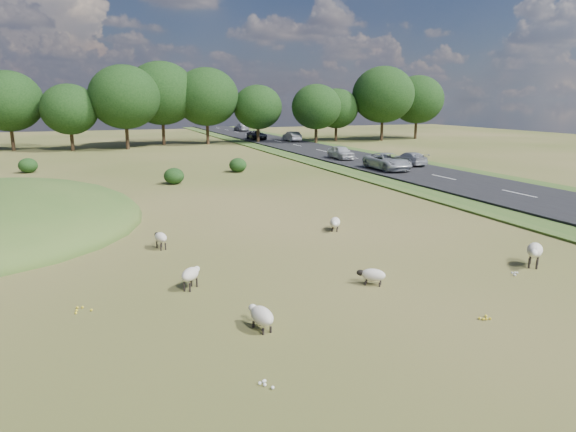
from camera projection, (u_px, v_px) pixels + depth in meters
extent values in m
plane|color=#3E5119|center=(187.00, 187.00, 38.27)|extent=(160.00, 160.00, 0.00)
cube|color=black|center=(360.00, 160.00, 54.26)|extent=(8.00, 150.00, 0.25)
cylinder|color=black|center=(12.00, 136.00, 65.44)|extent=(0.44, 0.44, 3.61)
ellipsoid|color=black|center=(8.00, 101.00, 64.47)|extent=(8.41, 8.41, 7.57)
cylinder|color=black|center=(72.00, 139.00, 65.40)|extent=(0.44, 0.44, 3.02)
ellipsoid|color=black|center=(69.00, 109.00, 64.58)|extent=(7.04, 7.04, 6.34)
cylinder|color=black|center=(127.00, 134.00, 67.21)|extent=(0.44, 0.44, 3.90)
ellipsoid|color=black|center=(124.00, 97.00, 66.16)|extent=(9.09, 9.09, 8.18)
cylinder|color=black|center=(163.00, 130.00, 73.50)|extent=(0.44, 0.44, 4.22)
ellipsoid|color=black|center=(161.00, 93.00, 72.36)|extent=(9.85, 9.85, 8.86)
cylinder|color=black|center=(208.00, 131.00, 74.80)|extent=(0.44, 0.44, 3.94)
ellipsoid|color=black|center=(206.00, 97.00, 73.74)|extent=(9.20, 9.20, 8.28)
cylinder|color=black|center=(258.00, 133.00, 76.60)|extent=(0.44, 0.44, 3.09)
ellipsoid|color=black|center=(258.00, 107.00, 75.76)|extent=(7.20, 7.20, 6.48)
cylinder|color=black|center=(316.00, 133.00, 76.08)|extent=(0.44, 0.44, 3.12)
ellipsoid|color=black|center=(316.00, 107.00, 75.24)|extent=(7.29, 7.29, 6.56)
cylinder|color=black|center=(336.00, 132.00, 81.34)|extent=(0.44, 0.44, 2.93)
ellipsoid|color=black|center=(336.00, 108.00, 80.54)|extent=(6.84, 6.84, 6.16)
cylinder|color=black|center=(382.00, 127.00, 81.50)|extent=(0.44, 0.44, 4.16)
ellipsoid|color=black|center=(383.00, 95.00, 80.38)|extent=(9.71, 9.71, 8.74)
cylinder|color=black|center=(416.00, 127.00, 85.97)|extent=(0.44, 0.44, 3.74)
ellipsoid|color=black|center=(417.00, 99.00, 84.96)|extent=(8.72, 8.72, 7.84)
ellipsoid|color=black|center=(174.00, 176.00, 39.43)|extent=(1.54, 1.54, 1.26)
ellipsoid|color=black|center=(238.00, 165.00, 45.98)|extent=(1.56, 1.56, 1.28)
ellipsoid|color=black|center=(28.00, 165.00, 45.54)|extent=(1.61, 1.61, 1.32)
ellipsoid|color=beige|center=(262.00, 316.00, 14.37)|extent=(0.69, 1.05, 0.50)
ellipsoid|color=silver|center=(253.00, 308.00, 14.79)|extent=(0.29, 0.35, 0.25)
cylinder|color=black|center=(253.00, 324.00, 14.61)|extent=(0.07, 0.07, 0.18)
cylinder|color=black|center=(261.00, 322.00, 14.74)|extent=(0.07, 0.07, 0.18)
cylinder|color=black|center=(263.00, 332.00, 14.14)|extent=(0.07, 0.07, 0.18)
cylinder|color=black|center=(271.00, 330.00, 14.27)|extent=(0.07, 0.07, 0.18)
ellipsoid|color=beige|center=(190.00, 274.00, 17.47)|extent=(0.89, 0.96, 0.44)
ellipsoid|color=silver|center=(197.00, 269.00, 17.89)|extent=(0.34, 0.35, 0.22)
cylinder|color=black|center=(191.00, 282.00, 17.81)|extent=(0.06, 0.06, 0.31)
cylinder|color=black|center=(197.00, 283.00, 17.75)|extent=(0.06, 0.06, 0.31)
cylinder|color=black|center=(184.00, 287.00, 17.35)|extent=(0.06, 0.06, 0.31)
cylinder|color=black|center=(190.00, 288.00, 17.28)|extent=(0.06, 0.06, 0.31)
ellipsoid|color=beige|center=(373.00, 275.00, 17.89)|extent=(0.94, 0.88, 0.43)
ellipsoid|color=black|center=(360.00, 273.00, 18.03)|extent=(0.34, 0.33, 0.22)
cylinder|color=black|center=(366.00, 283.00, 17.94)|extent=(0.06, 0.06, 0.16)
cylinder|color=black|center=(367.00, 281.00, 18.13)|extent=(0.06, 0.06, 0.16)
cylinder|color=black|center=(380.00, 285.00, 17.79)|extent=(0.06, 0.06, 0.16)
cylinder|color=black|center=(381.00, 283.00, 17.98)|extent=(0.06, 0.06, 0.16)
ellipsoid|color=beige|center=(161.00, 237.00, 22.21)|extent=(0.63, 0.92, 0.43)
ellipsoid|color=black|center=(157.00, 235.00, 22.57)|extent=(0.26, 0.31, 0.21)
cylinder|color=black|center=(157.00, 245.00, 22.43)|extent=(0.06, 0.06, 0.30)
cylinder|color=black|center=(161.00, 244.00, 22.55)|extent=(0.06, 0.06, 0.30)
cylinder|color=black|center=(161.00, 247.00, 22.04)|extent=(0.06, 0.06, 0.30)
cylinder|color=black|center=(166.00, 246.00, 22.16)|extent=(0.06, 0.06, 0.30)
ellipsoid|color=beige|center=(335.00, 222.00, 25.42)|extent=(0.90, 1.07, 0.48)
ellipsoid|color=silver|center=(334.00, 224.00, 24.92)|extent=(0.35, 0.38, 0.24)
cylinder|color=black|center=(337.00, 230.00, 25.21)|extent=(0.07, 0.07, 0.18)
cylinder|color=black|center=(332.00, 230.00, 25.24)|extent=(0.07, 0.07, 0.18)
cylinder|color=black|center=(338.00, 227.00, 25.74)|extent=(0.07, 0.07, 0.18)
cylinder|color=black|center=(333.00, 227.00, 25.77)|extent=(0.07, 0.07, 0.18)
ellipsoid|color=beige|center=(535.00, 250.00, 19.84)|extent=(1.18, 1.13, 0.55)
ellipsoid|color=silver|center=(534.00, 253.00, 19.33)|extent=(0.43, 0.42, 0.28)
cylinder|color=black|center=(537.00, 264.00, 19.61)|extent=(0.08, 0.08, 0.39)
cylinder|color=black|center=(529.00, 263.00, 19.74)|extent=(0.08, 0.08, 0.39)
cylinder|color=black|center=(538.00, 260.00, 20.15)|extent=(0.08, 0.08, 0.39)
cylinder|color=black|center=(530.00, 259.00, 20.27)|extent=(0.08, 0.08, 0.39)
imported|color=#9EA0A5|center=(242.00, 127.00, 103.20)|extent=(2.13, 5.23, 1.52)
imported|color=#AFB3B7|center=(387.00, 161.00, 45.66)|extent=(2.47, 5.35, 1.49)
imported|color=#A6A8AE|center=(409.00, 158.00, 49.05)|extent=(1.75, 4.30, 1.25)
imported|color=silver|center=(341.00, 152.00, 54.14)|extent=(1.66, 4.12, 1.40)
imported|color=black|center=(257.00, 135.00, 81.33)|extent=(2.25, 4.87, 1.35)
imported|color=silver|center=(292.00, 136.00, 77.51)|extent=(1.54, 4.42, 1.46)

